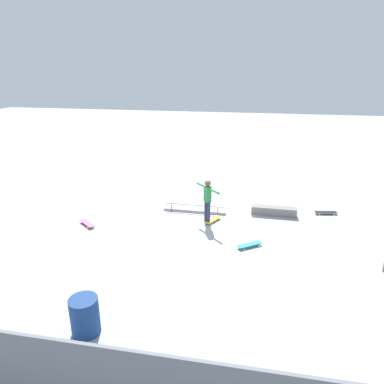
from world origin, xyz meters
TOP-DOWN VIEW (x-y plane):
  - ground_plane at (0.00, 0.00)m, footprint 60.00×60.00m
  - grind_rail at (0.23, -0.40)m, footprint 2.40×0.27m
  - skate_ledge at (-2.73, -0.71)m, footprint 1.65×0.40m
  - skater_main at (-0.38, 0.45)m, footprint 0.94×0.98m
  - skateboard_main at (-0.58, 0.31)m, footprint 0.55×0.80m
  - loose_skateboard_black at (-4.66, -1.14)m, footprint 0.82×0.36m
  - loose_skateboard_teal at (-1.93, 1.95)m, footprint 0.77×0.63m
  - loose_skateboard_pink at (3.71, 1.43)m, footprint 0.75×0.66m
  - trash_bin at (1.32, 6.30)m, footprint 0.60×0.60m

SIDE VIEW (x-z plane):
  - ground_plane at x=0.00m, z-range 0.00..0.00m
  - skateboard_main at x=-0.58m, z-range 0.03..0.12m
  - loose_skateboard_black at x=-4.66m, z-range 0.03..0.12m
  - loose_skateboard_teal at x=-1.93m, z-range 0.03..0.12m
  - loose_skateboard_pink at x=3.71m, z-range 0.03..0.12m
  - grind_rail at x=0.23m, z-range -0.02..0.30m
  - skate_ledge at x=-2.73m, z-range 0.00..0.32m
  - trash_bin at x=1.32m, z-range 0.00..0.82m
  - skater_main at x=-0.38m, z-range 0.13..1.73m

